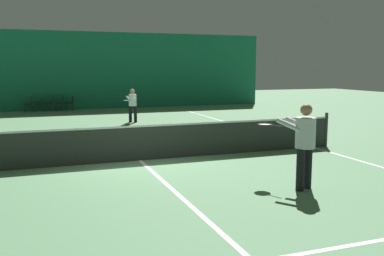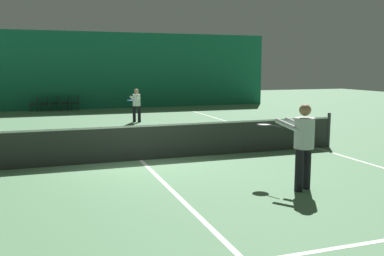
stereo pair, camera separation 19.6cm
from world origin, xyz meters
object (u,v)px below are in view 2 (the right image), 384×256
Objects in this scene: courtside_chair_0 at (35,103)px; courtside_chair_2 at (56,102)px; tennis_net at (140,142)px; courtside_chair_3 at (66,102)px; player_near at (302,140)px; courtside_chair_4 at (76,102)px; player_far at (136,103)px; courtside_chair_1 at (46,103)px.

courtside_chair_0 is 1.11m from courtside_chair_2.
tennis_net reaches higher than courtside_chair_2.
courtside_chair_3 is at bearing 94.93° from tennis_net.
player_near is 2.09× the size of courtside_chair_4.
courtside_chair_4 is at bearing 90.00° from courtside_chair_3.
tennis_net is at bearing 15.64° from player_far.
courtside_chair_2 is at bearing -90.00° from courtside_chair_3.
courtside_chair_0 is at bearing -6.24° from player_near.
courtside_chair_1 is 0.55m from courtside_chair_2.
player_far reaches higher than tennis_net.
tennis_net is 4.55m from player_near.
courtside_chair_1 is at bearing -90.00° from courtside_chair_4.
player_near is 18.69m from courtside_chair_2.
courtside_chair_1 is (-4.86, 18.18, -0.53)m from player_near.
courtside_chair_1 is 1.11m from courtside_chair_3.
tennis_net is 14.44m from courtside_chair_4.
courtside_chair_3 is at bearing 90.00° from courtside_chair_1.
player_near reaches higher than courtside_chair_3.
courtside_chair_2 is 1.11m from courtside_chair_4.
courtside_chair_1 and courtside_chair_2 have the same top height.
tennis_net is 14.29× the size of courtside_chair_4.
tennis_net is 14.53m from courtside_chair_2.
courtside_chair_0 is at bearing -119.41° from player_far.
player_near is 1.16× the size of player_far.
player_far is (-1.00, 11.66, -0.14)m from player_near.
courtside_chair_0 is at bearing 101.39° from tennis_net.
player_far reaches higher than courtside_chair_0.
courtside_chair_3 is at bearing -90.00° from courtside_chair_4.
courtside_chair_1 is at bearing 99.26° from tennis_net.
player_far is at bearing 26.91° from courtside_chair_2.
player_near is 18.83m from courtside_chair_1.
courtside_chair_1 and courtside_chair_4 have the same top height.
player_near is 18.57m from courtside_chair_3.
tennis_net is at bearing 2.74° from courtside_chair_4.
tennis_net is 14.47m from courtside_chair_3.
courtside_chair_4 is (-3.20, 18.18, -0.53)m from player_near.
player_far is 7.88m from courtside_chair_0.
courtside_chair_0 is 1.00× the size of courtside_chair_4.
courtside_chair_0 is at bearing -90.00° from courtside_chair_4.
player_far is at bearing 18.66° from courtside_chair_4.
player_near reaches higher than courtside_chair_2.
courtside_chair_0 is 1.00× the size of courtside_chair_1.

